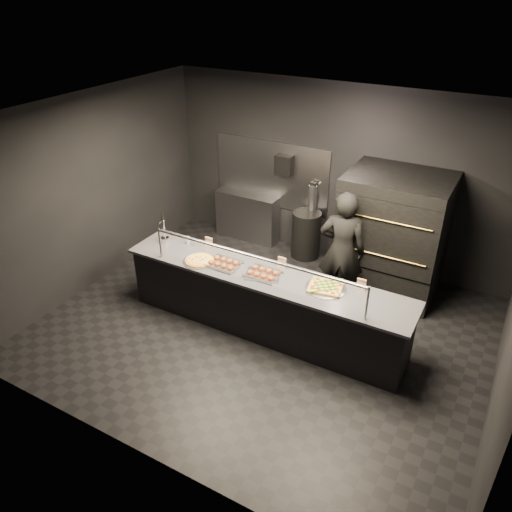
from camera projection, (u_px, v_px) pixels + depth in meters
name	position (u px, v px, depth m)	size (l,w,h in m)	color
room	(265.00, 234.00, 6.45)	(6.04, 6.00, 3.00)	black
service_counter	(264.00, 302.00, 6.92)	(4.10, 0.78, 1.37)	black
pizza_oven	(393.00, 234.00, 7.60)	(1.50, 1.23, 1.91)	black
prep_shelf	(248.00, 216.00, 9.36)	(1.20, 0.35, 0.90)	#99999E
towel_dispenser	(284.00, 165.00, 8.57)	(0.30, 0.20, 0.35)	black
fire_extinguisher	(312.00, 197.00, 8.59)	(0.14, 0.14, 0.51)	#B2B2B7
beer_tap	(164.00, 233.00, 7.40)	(0.13, 0.19, 0.50)	silver
round_pizza	(200.00, 260.00, 6.97)	(0.47, 0.47, 0.03)	silver
slider_tray_a	(224.00, 263.00, 6.87)	(0.50, 0.40, 0.07)	silver
slider_tray_b	(263.00, 273.00, 6.65)	(0.53, 0.46, 0.07)	silver
square_pizza	(326.00, 287.00, 6.38)	(0.53, 0.53, 0.05)	silver
condiment_jar	(190.00, 241.00, 7.39)	(0.16, 0.06, 0.11)	silver
tent_cards	(280.00, 262.00, 6.82)	(2.45, 0.04, 0.15)	white
trash_bin	(306.00, 235.00, 8.77)	(0.50, 0.50, 0.84)	black
worker	(342.00, 250.00, 7.26)	(0.67, 0.44, 1.83)	black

